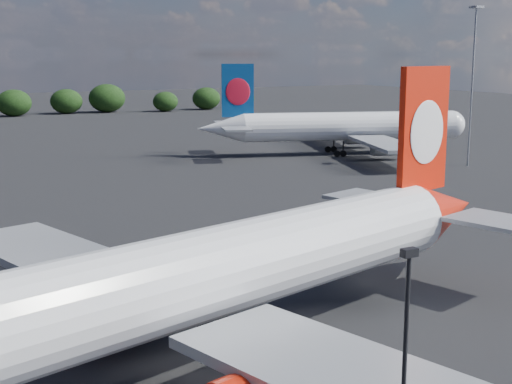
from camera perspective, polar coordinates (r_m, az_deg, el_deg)
qantas_airliner at (r=42.03m, az=-1.65°, el=-6.16°), size 50.18×48.06×16.56m
china_southern_airliner at (r=126.70m, az=6.77°, el=5.18°), size 47.38×45.51×15.87m
floodlight_mast_near at (r=116.90m, az=16.98°, el=9.65°), size 1.60×1.60×24.70m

